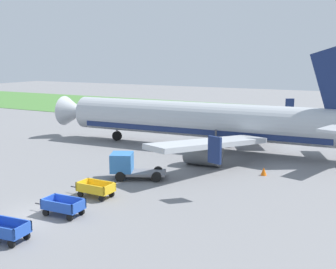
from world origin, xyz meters
The scene contains 8 objects.
ground_plane centered at (0.00, 0.00, 0.00)m, with size 220.00×220.00×0.00m, color slate.
grass_strip centered at (0.00, 52.35, 0.03)m, with size 220.00×28.00×0.06m, color #477A38.
airplane centered at (1.91, 22.87, 3.05)m, with size 37.63×30.26×11.34m.
baggage_cart_nearest centered at (1.18, -3.66, 0.60)m, with size 3.60×1.62×1.07m.
baggage_cart_second_in_row centered at (1.39, 0.68, 0.60)m, with size 3.58×1.49×1.07m.
baggage_cart_third_in_row centered at (0.98, 4.49, 0.60)m, with size 3.56×1.43×1.07m.
service_truck_beside_carts centered at (0.41, 9.48, 1.10)m, with size 4.77×3.58×2.10m.
traffic_cone_near_plane centered at (9.87, 15.66, 0.34)m, with size 0.51×0.51×0.68m, color orange.
Camera 1 is at (19.20, -18.67, 9.80)m, focal length 45.84 mm.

